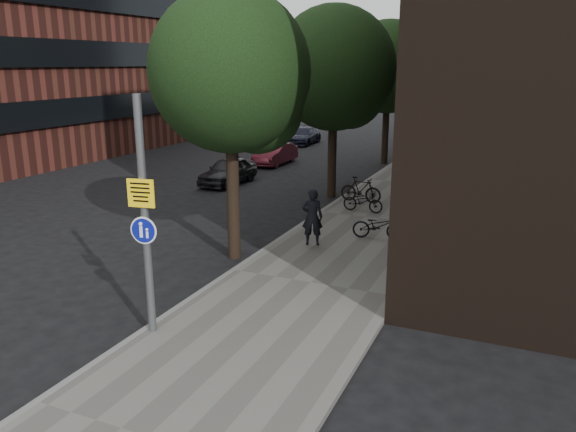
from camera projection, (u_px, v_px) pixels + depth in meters
The scene contains 15 objects.
ground at pixel (240, 342), 11.46m from camera, with size 120.00×120.00×0.00m, color black.
sidewalk at pixel (378, 220), 20.18m from camera, with size 4.50×60.00×0.12m, color #65635D.
curb_edge at pixel (320, 213), 21.05m from camera, with size 0.15×60.00×0.13m, color slate.
street_tree_near at pixel (235, 78), 15.19m from camera, with size 4.40×4.40×7.50m.
street_tree_mid at pixel (337, 73), 22.70m from camera, with size 5.00×5.00×7.80m.
street_tree_far at pixel (390, 70), 30.65m from camera, with size 5.00×5.00×7.80m.
signpost at pixel (145, 218), 11.07m from camera, with size 0.56×0.16×4.84m.
pedestrian at pixel (312, 217), 17.02m from camera, with size 0.64×0.42×1.75m, color black.
parked_bike_facade_near at pixel (378, 226), 17.71m from camera, with size 0.56×1.62×0.85m, color black.
parked_bike_facade_far at pixel (423, 207), 19.77m from camera, with size 0.46×1.64×0.99m, color black.
parked_bike_curb_near at pixel (363, 201), 20.93m from camera, with size 0.54×1.54×0.81m, color black.
parked_bike_curb_far at pixel (361, 190), 22.37m from camera, with size 0.48×1.70×1.02m, color black.
parked_car_near at pixel (228, 171), 26.25m from camera, with size 1.47×3.65×1.24m, color black.
parked_car_mid at pixel (275, 154), 31.34m from camera, with size 1.26×3.61×1.19m, color maroon.
parked_car_far at pixel (304, 136), 39.30m from camera, with size 1.62×3.97×1.15m, color black.
Camera 1 is at (5.07, -9.10, 5.52)m, focal length 35.00 mm.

